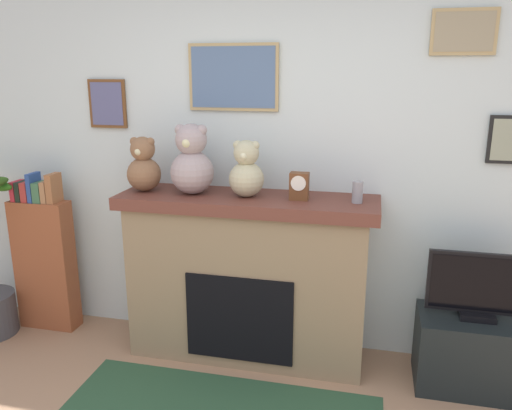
{
  "coord_description": "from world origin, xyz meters",
  "views": [
    {
      "loc": [
        0.55,
        -1.33,
        1.9
      ],
      "look_at": [
        -0.16,
        1.71,
        1.06
      ],
      "focal_mm": 35.36,
      "sensor_mm": 36.0,
      "label": 1
    }
  ],
  "objects": [
    {
      "name": "bookshelf",
      "position": [
        -1.78,
        1.74,
        0.54
      ],
      "size": [
        0.44,
        0.16,
        1.19
      ],
      "color": "brown",
      "rests_on": "ground_plane"
    },
    {
      "name": "teddy_bear_cream",
      "position": [
        -0.58,
        1.69,
        1.33
      ],
      "size": [
        0.28,
        0.28,
        0.45
      ],
      "color": "#A39294",
      "rests_on": "fireplace"
    },
    {
      "name": "candle_jar",
      "position": [
        0.48,
        1.69,
        1.19
      ],
      "size": [
        0.07,
        0.07,
        0.13
      ],
      "primitive_type": "cylinder",
      "color": "gray",
      "rests_on": "fireplace"
    },
    {
      "name": "mantel_clock",
      "position": [
        0.12,
        1.69,
        1.21
      ],
      "size": [
        0.12,
        0.09,
        0.17
      ],
      "color": "brown",
      "rests_on": "fireplace"
    },
    {
      "name": "fireplace",
      "position": [
        -0.22,
        1.71,
        0.57
      ],
      "size": [
        1.67,
        0.52,
        1.12
      ],
      "color": "#897255",
      "rests_on": "ground_plane"
    },
    {
      "name": "tv_stand",
      "position": [
        1.21,
        1.64,
        0.23
      ],
      "size": [
        0.66,
        0.4,
        0.46
      ],
      "primitive_type": "cube",
      "color": "black",
      "rests_on": "ground_plane"
    },
    {
      "name": "television",
      "position": [
        1.21,
        1.64,
        0.66
      ],
      "size": [
        0.6,
        0.14,
        0.41
      ],
      "color": "black",
      "rests_on": "tv_stand"
    },
    {
      "name": "back_wall",
      "position": [
        -0.0,
        2.0,
        1.3
      ],
      "size": [
        5.2,
        0.15,
        2.6
      ],
      "color": "silver",
      "rests_on": "ground_plane"
    },
    {
      "name": "teddy_bear_brown",
      "position": [
        -0.92,
        1.69,
        1.28
      ],
      "size": [
        0.22,
        0.22,
        0.36
      ],
      "color": "brown",
      "rests_on": "fireplace"
    },
    {
      "name": "teddy_bear_tan",
      "position": [
        -0.22,
        1.69,
        1.28
      ],
      "size": [
        0.22,
        0.22,
        0.36
      ],
      "color": "#BAB48F",
      "rests_on": "fireplace"
    }
  ]
}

